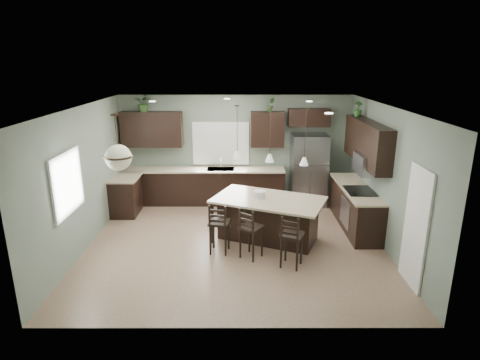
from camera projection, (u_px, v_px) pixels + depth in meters
name	position (u px, v px, depth m)	size (l,w,h in m)	color
ground	(235.00, 243.00, 8.32)	(6.00, 6.00, 0.00)	#9E8466
pantry_door	(416.00, 228.00, 6.55)	(0.04, 0.82, 2.04)	white
window_back	(221.00, 143.00, 10.50)	(1.35, 0.02, 1.00)	white
window_left	(66.00, 183.00, 7.11)	(0.02, 1.10, 1.00)	white
left_return_cabs	(126.00, 196.00, 9.82)	(0.60, 0.90, 0.90)	black
left_return_countertop	(125.00, 178.00, 9.68)	(0.66, 0.96, 0.04)	#C3BC94
back_lower_cabs	(204.00, 187.00, 10.54)	(4.20, 0.60, 0.90)	black
back_countertop	(203.00, 170.00, 10.38)	(4.20, 0.66, 0.04)	#C3BC94
sink_inset	(221.00, 169.00, 10.38)	(0.70, 0.45, 0.01)	gray
faucet	(221.00, 164.00, 10.31)	(0.02, 0.02, 0.28)	silver
back_upper_left	(152.00, 129.00, 10.23)	(1.55, 0.34, 0.90)	black
back_upper_right	(267.00, 129.00, 10.23)	(0.85, 0.34, 0.90)	black
fridge_header	(309.00, 117.00, 10.15)	(1.05, 0.34, 0.45)	black
right_lower_cabs	(355.00, 208.00, 9.03)	(0.60, 2.35, 0.90)	black
right_countertop	(356.00, 188.00, 8.90)	(0.66, 2.35, 0.04)	#C3BC94
cooktop	(360.00, 191.00, 8.63)	(0.58, 0.75, 0.02)	black
wall_oven_front	(345.00, 212.00, 8.77)	(0.01, 0.72, 0.60)	gray
right_upper_cabs	(367.00, 142.00, 8.60)	(0.34, 2.35, 0.90)	black
microwave	(367.00, 164.00, 8.45)	(0.40, 0.75, 0.40)	gray
refrigerator	(308.00, 170.00, 10.35)	(0.90, 0.74, 1.85)	gray
kitchen_island	(268.00, 220.00, 8.33)	(2.21, 1.25, 0.92)	black
serving_dish	(260.00, 194.00, 8.25)	(0.24, 0.24, 0.14)	silver
bar_stool_left	(219.00, 228.00, 7.79)	(0.38, 0.38, 1.03)	black
bar_stool_center	(251.00, 233.00, 7.59)	(0.38, 0.38, 1.02)	black
bar_stool_right	(292.00, 241.00, 7.25)	(0.38, 0.38, 1.02)	black
pendant_left	(237.00, 132.00, 8.08)	(0.17, 0.17, 1.10)	silver
pendant_center	(270.00, 135.00, 7.82)	(0.17, 0.17, 1.10)	white
pendant_right	(305.00, 137.00, 7.56)	(0.17, 0.17, 1.10)	silver
chandelier	(117.00, 142.00, 6.77)	(0.49, 0.49, 0.98)	beige
plant_back_left	(144.00, 103.00, 10.01)	(0.40, 0.35, 0.45)	#325625
plant_back_right	(271.00, 105.00, 10.02)	(0.19, 0.16, 0.35)	#275224
plant_right_wall	(358.00, 109.00, 9.15)	(0.20, 0.20, 0.35)	#295625
room_shell	(235.00, 164.00, 7.83)	(6.00, 6.00, 6.00)	slate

